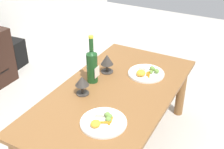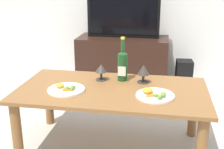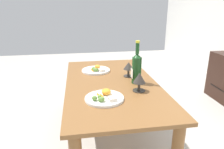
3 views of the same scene
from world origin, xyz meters
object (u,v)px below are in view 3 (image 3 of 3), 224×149
dinner_plate_left (96,70)px  wine_bottle (137,67)px  dining_table (111,91)px  goblet_left (129,67)px  dinner_plate_right (104,97)px  goblet_right (139,79)px

dinner_plate_left → wine_bottle: bearing=38.9°
dining_table → wine_bottle: 0.29m
wine_bottle → dinner_plate_left: size_ratio=1.28×
dining_table → goblet_left: (-0.11, 0.17, 0.16)m
dining_table → goblet_left: 0.26m
goblet_left → wine_bottle: bearing=8.5°
dinner_plate_right → goblet_left: bearing=147.9°
dining_table → dinner_plate_right: dinner_plate_right is taller
dining_table → goblet_right: size_ratio=9.78×
goblet_left → dinner_plate_left: size_ratio=0.48×
wine_bottle → goblet_left: size_ratio=2.65×
goblet_left → goblet_right: goblet_right is taller
dinner_plate_left → goblet_left: bearing=53.5°
wine_bottle → dinner_plate_right: wine_bottle is taller
dinner_plate_left → dinner_plate_right: dinner_plate_right is taller
goblet_left → dinner_plate_right: (0.42, -0.26, -0.07)m
dining_table → goblet_right: goblet_right is taller
dinner_plate_left → goblet_right: bearing=26.9°
wine_bottle → goblet_right: size_ratio=2.44×
goblet_right → dinner_plate_left: (-0.52, -0.26, -0.08)m
goblet_right → goblet_left: bearing=180.0°
dinner_plate_left → dinner_plate_right: (0.61, -0.00, 0.00)m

